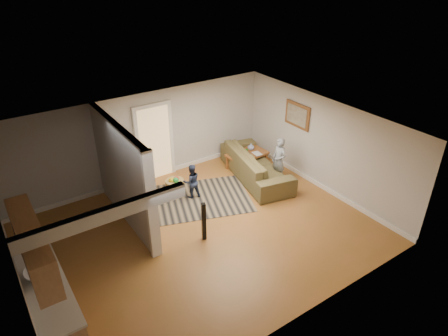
% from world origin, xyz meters
% --- Properties ---
extents(ground, '(7.50, 7.50, 0.00)m').
position_xyz_m(ground, '(0.00, 0.00, 0.00)').
color(ground, brown).
rests_on(ground, ground).
extents(room_shell, '(7.54, 6.02, 2.52)m').
position_xyz_m(room_shell, '(-1.07, 0.43, 1.46)').
color(room_shell, '#B3B1AC').
rests_on(room_shell, ground).
extents(area_rug, '(3.04, 2.63, 0.01)m').
position_xyz_m(area_rug, '(0.70, 1.25, 0.01)').
color(area_rug, black).
rests_on(area_rug, ground).
extents(sofa, '(1.64, 2.93, 0.81)m').
position_xyz_m(sofa, '(2.60, 1.33, 0.00)').
color(sofa, '#464023').
rests_on(sofa, ground).
extents(coffee_table, '(1.22, 0.76, 0.70)m').
position_xyz_m(coffee_table, '(2.77, 1.95, 0.36)').
color(coffee_table, brown).
rests_on(coffee_table, ground).
extents(tv_console, '(0.55, 1.17, 0.98)m').
position_xyz_m(tv_console, '(-0.94, 2.19, 0.65)').
color(tv_console, brown).
rests_on(tv_console, ground).
extents(speaker_left, '(0.12, 0.12, 0.95)m').
position_xyz_m(speaker_left, '(-0.07, -0.20, 0.47)').
color(speaker_left, black).
rests_on(speaker_left, ground).
extents(speaker_right, '(0.11, 0.11, 0.94)m').
position_xyz_m(speaker_right, '(-0.99, 1.40, 0.47)').
color(speaker_right, black).
rests_on(speaker_right, ground).
extents(toy_basket, '(0.51, 0.51, 0.45)m').
position_xyz_m(toy_basket, '(0.34, 1.95, 0.19)').
color(toy_basket, olive).
rests_on(toy_basket, ground).
extents(child, '(0.31, 0.47, 1.29)m').
position_xyz_m(child, '(3.00, 0.84, 0.00)').
color(child, gray).
rests_on(child, ground).
extents(toddler, '(0.52, 0.44, 0.94)m').
position_xyz_m(toddler, '(0.58, 1.45, 0.00)').
color(toddler, '#212C46').
rests_on(toddler, ground).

